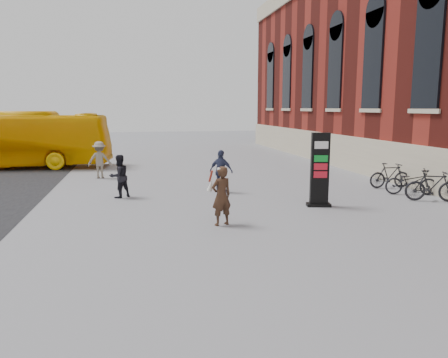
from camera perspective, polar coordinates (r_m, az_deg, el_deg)
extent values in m
plane|color=#9E9EA3|center=(11.92, -3.19, -6.69)|extent=(100.00, 100.00, 0.00)
cube|color=beige|center=(20.71, 20.95, 2.08)|extent=(0.18, 44.00, 1.80)
cube|color=black|center=(14.85, 12.39, 1.17)|extent=(0.63, 0.37, 2.47)
cube|color=black|center=(15.06, 12.23, -3.30)|extent=(0.86, 0.56, 0.10)
cube|color=white|center=(14.76, 12.50, 4.40)|extent=(0.49, 0.37, 0.25)
cube|color=#0A6A1E|center=(14.80, 12.44, 2.68)|extent=(0.49, 0.37, 0.22)
cube|color=maroon|center=(14.84, 12.41, 1.66)|extent=(0.49, 0.37, 0.22)
cube|color=maroon|center=(14.87, 12.37, 0.64)|extent=(0.49, 0.37, 0.22)
imported|color=#3B241A|center=(12.21, -0.34, -2.23)|extent=(0.71, 0.58, 1.68)
cylinder|color=white|center=(12.08, -0.34, 1.32)|extent=(0.24, 0.24, 0.06)
cone|color=white|center=(12.46, -0.12, -0.58)|extent=(0.25, 0.29, 0.41)
cylinder|color=maroon|center=(12.42, -0.12, 0.54)|extent=(0.12, 0.17, 0.35)
cone|color=white|center=(12.26, -1.74, -0.75)|extent=(0.28, 0.24, 0.41)
cylinder|color=maroon|center=(12.22, -1.74, 0.39)|extent=(0.16, 0.12, 0.35)
imported|color=#FBB803|center=(26.81, -26.66, 4.60)|extent=(11.32, 3.78, 3.09)
imported|color=black|center=(16.45, -13.53, 0.34)|extent=(0.98, 0.93, 1.59)
imported|color=gray|center=(21.31, -15.93, 2.42)|extent=(1.18, 0.76, 1.72)
imported|color=#313756|center=(16.99, -0.37, 1.01)|extent=(1.02, 0.91, 1.66)
imported|color=black|center=(17.07, 25.56, -0.81)|extent=(1.90, 1.15, 1.11)
imported|color=black|center=(18.04, 23.26, -0.33)|extent=(2.02, 1.24, 1.00)
imported|color=black|center=(19.21, 20.85, 0.43)|extent=(1.77, 0.59, 1.05)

